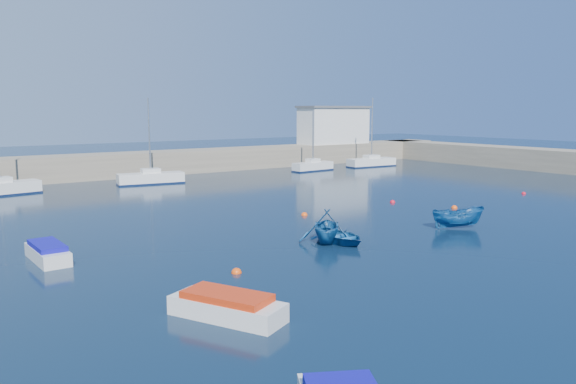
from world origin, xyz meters
TOP-DOWN VIEW (x-y plane):
  - ground at (0.00, 0.00)m, footprint 220.00×220.00m
  - back_wall at (0.00, 46.00)m, footprint 96.00×4.50m
  - right_arm at (44.00, 32.00)m, footprint 4.50×32.00m
  - harbor_office at (30.00, 46.00)m, footprint 10.00×4.00m
  - sailboat_5 at (-13.90, 38.41)m, footprint 6.67×2.80m
  - sailboat_6 at (-0.35, 38.13)m, footprint 6.67×2.78m
  - sailboat_7 at (20.36, 38.33)m, footprint 5.61×2.00m
  - sailboat_8 at (29.85, 38.07)m, footprint 6.91×2.47m
  - motorboat_0 at (-12.10, 1.57)m, footprint 3.19×4.46m
  - motorboat_1 at (-15.52, 13.37)m, footprint 1.42×3.76m
  - dinghy_center at (-1.34, 7.95)m, footprint 2.54×3.51m
  - dinghy_left at (-1.92, 8.46)m, footprint 4.62×4.67m
  - dinghy_right at (7.22, 6.67)m, footprint 3.66×2.66m
  - buoy_0 at (-9.01, 6.23)m, footprint 0.48×0.48m
  - buoy_1 at (11.05, 15.99)m, footprint 0.43×0.43m
  - buoy_2 at (12.94, 11.43)m, footprint 0.46×0.46m
  - buoy_3 at (1.98, 15.68)m, footprint 0.46×0.46m
  - buoy_4 at (23.91, 12.60)m, footprint 0.39×0.39m

SIDE VIEW (x-z plane):
  - ground at x=0.00m, z-range 0.00..0.00m
  - buoy_0 at x=-9.01m, z-range -0.24..0.24m
  - buoy_1 at x=11.05m, z-range -0.22..0.22m
  - buoy_2 at x=12.94m, z-range -0.23..0.23m
  - buoy_3 at x=1.98m, z-range -0.23..0.23m
  - buoy_4 at x=23.91m, z-range -0.19..0.19m
  - dinghy_center at x=-1.34m, z-range 0.00..0.72m
  - motorboat_1 at x=-15.52m, z-range -0.03..0.88m
  - motorboat_0 at x=-12.10m, z-range -0.03..0.92m
  - sailboat_7 at x=20.36m, z-range -3.10..4.28m
  - sailboat_8 at x=29.85m, z-range -3.83..5.04m
  - sailboat_6 at x=-0.35m, z-range -3.66..4.89m
  - sailboat_5 at x=-13.90m, z-range -3.65..4.92m
  - dinghy_right at x=7.22m, z-range 0.00..1.33m
  - dinghy_left at x=-1.92m, z-range 0.00..1.86m
  - back_wall at x=0.00m, z-range 0.00..2.60m
  - right_arm at x=44.00m, z-range 0.00..2.60m
  - harbor_office at x=30.00m, z-range 2.60..7.60m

